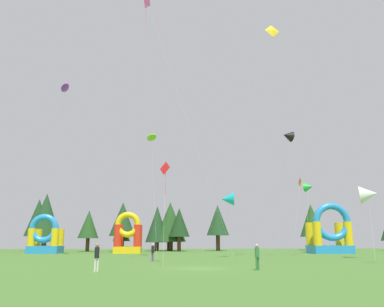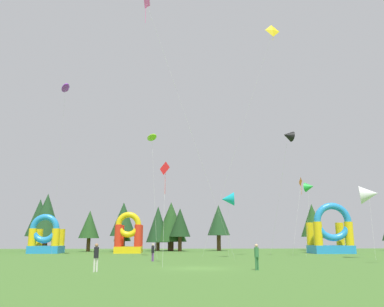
{
  "view_description": "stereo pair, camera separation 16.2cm",
  "coord_description": "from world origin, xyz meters",
  "px_view_note": "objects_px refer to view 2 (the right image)",
  "views": [
    {
      "loc": [
        -2.15,
        -30.07,
        2.13
      ],
      "look_at": [
        0.0,
        8.34,
        10.55
      ],
      "focal_mm": 36.6,
      "sensor_mm": 36.0,
      "label": 1
    },
    {
      "loc": [
        -1.99,
        -30.08,
        2.13
      ],
      "look_at": [
        0.0,
        8.34,
        10.55
      ],
      "focal_mm": 36.6,
      "sensor_mm": 36.0,
      "label": 2
    }
  ],
  "objects_px": {
    "kite_orange_diamond": "(301,183)",
    "inflatable_orange_dome": "(331,235)",
    "person_far_side": "(153,251)",
    "inflatable_blue_arch": "(129,238)",
    "kite_black_delta": "(288,136)",
    "kite_yellow_diamond": "(273,32)",
    "kite_cyan_delta": "(228,199)",
    "person_midfield": "(257,254)",
    "inflatable_yellow_castle": "(46,239)",
    "person_left_edge": "(96,255)",
    "kite_red_diamond": "(166,170)",
    "kite_lime_parafoil": "(152,138)",
    "kite_purple_parafoil": "(65,88)",
    "kite_pink_diamond": "(146,3)",
    "kite_white_delta": "(369,194)",
    "kite_green_delta": "(309,187)"
  },
  "relations": [
    {
      "from": "kite_orange_diamond",
      "to": "inflatable_orange_dome",
      "type": "xyz_separation_m",
      "value": [
        4.9,
        2.57,
        -7.48
      ]
    },
    {
      "from": "person_far_side",
      "to": "inflatable_blue_arch",
      "type": "relative_size",
      "value": 0.27
    },
    {
      "from": "kite_black_delta",
      "to": "kite_yellow_diamond",
      "type": "bearing_deg",
      "value": -118.95
    },
    {
      "from": "kite_cyan_delta",
      "to": "person_midfield",
      "type": "distance_m",
      "value": 19.35
    },
    {
      "from": "inflatable_yellow_castle",
      "to": "person_left_edge",
      "type": "bearing_deg",
      "value": -67.93
    },
    {
      "from": "person_midfield",
      "to": "person_left_edge",
      "type": "height_order",
      "value": "person_left_edge"
    },
    {
      "from": "kite_red_diamond",
      "to": "kite_lime_parafoil",
      "type": "relative_size",
      "value": 0.59
    },
    {
      "from": "kite_cyan_delta",
      "to": "kite_black_delta",
      "type": "distance_m",
      "value": 11.21
    },
    {
      "from": "kite_purple_parafoil",
      "to": "person_midfield",
      "type": "bearing_deg",
      "value": -47.09
    },
    {
      "from": "kite_black_delta",
      "to": "kite_pink_diamond",
      "type": "relative_size",
      "value": 0.6
    },
    {
      "from": "inflatable_yellow_castle",
      "to": "kite_purple_parafoil",
      "type": "bearing_deg",
      "value": -68.47
    },
    {
      "from": "kite_pink_diamond",
      "to": "person_midfield",
      "type": "bearing_deg",
      "value": -39.69
    },
    {
      "from": "kite_pink_diamond",
      "to": "kite_yellow_diamond",
      "type": "distance_m",
      "value": 16.13
    },
    {
      "from": "kite_red_diamond",
      "to": "inflatable_orange_dome",
      "type": "relative_size",
      "value": 1.18
    },
    {
      "from": "kite_purple_parafoil",
      "to": "kite_white_delta",
      "type": "relative_size",
      "value": 2.75
    },
    {
      "from": "person_far_side",
      "to": "kite_green_delta",
      "type": "bearing_deg",
      "value": 70.61
    },
    {
      "from": "kite_pink_diamond",
      "to": "inflatable_orange_dome",
      "type": "relative_size",
      "value": 3.5
    },
    {
      "from": "kite_white_delta",
      "to": "inflatable_orange_dome",
      "type": "height_order",
      "value": "kite_white_delta"
    },
    {
      "from": "kite_black_delta",
      "to": "person_left_edge",
      "type": "distance_m",
      "value": 30.96
    },
    {
      "from": "kite_cyan_delta",
      "to": "kite_yellow_diamond",
      "type": "bearing_deg",
      "value": -41.33
    },
    {
      "from": "kite_black_delta",
      "to": "kite_green_delta",
      "type": "xyz_separation_m",
      "value": [
        3.05,
        2.03,
        -6.18
      ]
    },
    {
      "from": "kite_lime_parafoil",
      "to": "kite_black_delta",
      "type": "height_order",
      "value": "kite_black_delta"
    },
    {
      "from": "kite_green_delta",
      "to": "inflatable_yellow_castle",
      "type": "xyz_separation_m",
      "value": [
        -36.55,
        12.79,
        -6.57
      ]
    },
    {
      "from": "inflatable_blue_arch",
      "to": "kite_black_delta",
      "type": "bearing_deg",
      "value": -34.89
    },
    {
      "from": "kite_white_delta",
      "to": "kite_black_delta",
      "type": "height_order",
      "value": "kite_black_delta"
    },
    {
      "from": "kite_green_delta",
      "to": "kite_purple_parafoil",
      "type": "bearing_deg",
      "value": 178.25
    },
    {
      "from": "kite_red_diamond",
      "to": "kite_white_delta",
      "type": "height_order",
      "value": "kite_red_diamond"
    },
    {
      "from": "kite_yellow_diamond",
      "to": "inflatable_yellow_castle",
      "type": "relative_size",
      "value": 4.67
    },
    {
      "from": "kite_cyan_delta",
      "to": "kite_black_delta",
      "type": "relative_size",
      "value": 0.49
    },
    {
      "from": "kite_purple_parafoil",
      "to": "kite_orange_diamond",
      "type": "bearing_deg",
      "value": 10.7
    },
    {
      "from": "person_midfield",
      "to": "inflatable_blue_arch",
      "type": "height_order",
      "value": "inflatable_blue_arch"
    },
    {
      "from": "kite_purple_parafoil",
      "to": "kite_pink_diamond",
      "type": "bearing_deg",
      "value": -51.66
    },
    {
      "from": "kite_yellow_diamond",
      "to": "inflatable_blue_arch",
      "type": "xyz_separation_m",
      "value": [
        -18.34,
        19.54,
        -24.01
      ]
    },
    {
      "from": "kite_cyan_delta",
      "to": "person_midfield",
      "type": "xyz_separation_m",
      "value": [
        -0.72,
        -18.47,
        -5.72
      ]
    },
    {
      "from": "person_midfield",
      "to": "inflatable_blue_arch",
      "type": "distance_m",
      "value": 35.8
    },
    {
      "from": "person_far_side",
      "to": "inflatable_blue_arch",
      "type": "xyz_separation_m",
      "value": [
        -4.73,
        22.11,
        1.33
      ]
    },
    {
      "from": "kite_orange_diamond",
      "to": "person_far_side",
      "type": "height_order",
      "value": "kite_orange_diamond"
    },
    {
      "from": "kite_black_delta",
      "to": "inflatable_yellow_castle",
      "type": "relative_size",
      "value": 2.68
    },
    {
      "from": "kite_cyan_delta",
      "to": "kite_purple_parafoil",
      "type": "relative_size",
      "value": 0.34
    },
    {
      "from": "kite_orange_diamond",
      "to": "kite_yellow_diamond",
      "type": "relative_size",
      "value": 0.4
    },
    {
      "from": "person_midfield",
      "to": "person_far_side",
      "type": "bearing_deg",
      "value": -88.35
    },
    {
      "from": "kite_orange_diamond",
      "to": "person_far_side",
      "type": "xyz_separation_m",
      "value": [
        -20.82,
        -16.74,
        -9.18
      ]
    },
    {
      "from": "kite_black_delta",
      "to": "kite_pink_diamond",
      "type": "xyz_separation_m",
      "value": [
        -17.36,
        -11.52,
        10.47
      ]
    },
    {
      "from": "kite_lime_parafoil",
      "to": "kite_pink_diamond",
      "type": "distance_m",
      "value": 15.95
    },
    {
      "from": "kite_lime_parafoil",
      "to": "kite_white_delta",
      "type": "bearing_deg",
      "value": -10.13
    },
    {
      "from": "kite_cyan_delta",
      "to": "inflatable_orange_dome",
      "type": "xyz_separation_m",
      "value": [
        17.23,
        12.25,
        -4.08
      ]
    },
    {
      "from": "kite_cyan_delta",
      "to": "inflatable_orange_dome",
      "type": "distance_m",
      "value": 21.54
    },
    {
      "from": "kite_cyan_delta",
      "to": "kite_black_delta",
      "type": "xyz_separation_m",
      "value": [
        7.81,
        0.38,
        8.04
      ]
    },
    {
      "from": "kite_white_delta",
      "to": "person_midfield",
      "type": "distance_m",
      "value": 22.46
    },
    {
      "from": "kite_red_diamond",
      "to": "kite_pink_diamond",
      "type": "relative_size",
      "value": 0.34
    }
  ]
}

